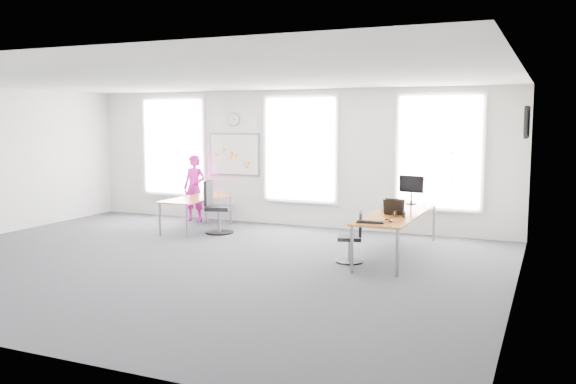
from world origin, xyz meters
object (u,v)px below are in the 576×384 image
at_px(desk_right, 398,215).
at_px(person, 194,188).
at_px(monitor, 411,187).
at_px(chair_right, 353,240).
at_px(desk_left, 197,200).
at_px(headphones, 399,214).
at_px(chair_left, 216,210).
at_px(keyboard, 370,222).

distance_m(desk_right, person, 5.42).
bearing_deg(monitor, chair_right, -93.26).
distance_m(desk_left, person, 1.15).
xyz_separation_m(person, headphones, (5.32, -2.19, 0.03)).
height_order(chair_left, monitor, monitor).
xyz_separation_m(desk_right, keyboard, (-0.13, -1.30, 0.06)).
bearing_deg(keyboard, chair_left, 141.58).
distance_m(chair_right, keyboard, 0.71).
bearing_deg(person, chair_left, -40.03).
distance_m(chair_right, person, 5.28).
relative_size(chair_left, person, 0.71).
relative_size(desk_left, headphones, 10.15).
bearing_deg(chair_left, desk_right, -111.78).
height_order(chair_right, monitor, monitor).
bearing_deg(chair_left, headphones, -119.01).
bearing_deg(person, chair_right, -26.09).
xyz_separation_m(desk_right, chair_left, (-3.93, 0.50, -0.23)).
xyz_separation_m(chair_left, person, (-1.24, 1.13, 0.29)).
xyz_separation_m(chair_left, headphones, (4.08, -1.06, 0.33)).
bearing_deg(desk_right, keyboard, -95.56).
relative_size(keyboard, headphones, 2.24).
distance_m(chair_right, monitor, 2.15).
distance_m(chair_right, headphones, 0.87).
relative_size(desk_left, chair_right, 2.26).
bearing_deg(keyboard, chair_right, 120.73).
bearing_deg(desk_left, headphones, -15.02).
bearing_deg(headphones, keyboard, -96.78).
bearing_deg(person, headphones, -20.04).
distance_m(person, keyboard, 5.83).
height_order(desk_left, monitor, monitor).
relative_size(desk_right, monitor, 5.73).
xyz_separation_m(chair_left, keyboard, (3.80, -1.80, 0.29)).
bearing_deg(chair_right, desk_right, 132.86).
relative_size(desk_right, desk_left, 1.62).
bearing_deg(desk_right, person, 162.46).
bearing_deg(chair_right, person, -133.89).
height_order(person, keyboard, person).
bearing_deg(chair_right, headphones, 99.25).
height_order(keyboard, monitor, monitor).
distance_m(desk_left, monitor, 4.54).
height_order(chair_right, keyboard, chair_right).
xyz_separation_m(chair_right, headphones, (0.69, 0.32, 0.44)).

